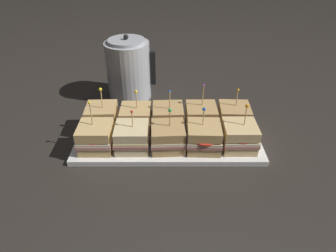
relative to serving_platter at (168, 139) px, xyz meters
name	(u,v)px	position (x,y,z in m)	size (l,w,h in m)	color
ground_plane	(168,141)	(0.00, 0.00, -0.01)	(6.00, 6.00, 0.00)	#2D2823
serving_platter	(168,139)	(0.00, 0.00, 0.00)	(0.62, 0.26, 0.02)	white
sandwich_front_far_left	(96,137)	(-0.23, -0.06, 0.05)	(0.11, 0.11, 0.17)	tan
sandwich_front_left	(132,137)	(-0.11, -0.06, 0.05)	(0.11, 0.11, 0.14)	beige
sandwich_front_center	(167,137)	(0.00, -0.06, 0.05)	(0.11, 0.11, 0.14)	tan
sandwich_front_right	(204,137)	(0.11, -0.06, 0.05)	(0.11, 0.11, 0.15)	tan
sandwich_front_far_right	(239,136)	(0.23, -0.06, 0.05)	(0.11, 0.11, 0.16)	#DBB77A
sandwich_back_far_left	(102,117)	(-0.23, 0.06, 0.05)	(0.11, 0.11, 0.16)	tan
sandwich_back_left	(136,118)	(-0.11, 0.06, 0.05)	(0.11, 0.11, 0.15)	tan
sandwich_back_center	(167,118)	(0.00, 0.06, 0.05)	(0.11, 0.11, 0.15)	tan
sandwich_back_right	(201,117)	(0.12, 0.06, 0.05)	(0.11, 0.11, 0.17)	tan
sandwich_back_far_right	(234,117)	(0.23, 0.06, 0.05)	(0.11, 0.11, 0.15)	tan
kettle_steel	(129,70)	(-0.16, 0.33, 0.11)	(0.20, 0.18, 0.27)	#B7BABF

